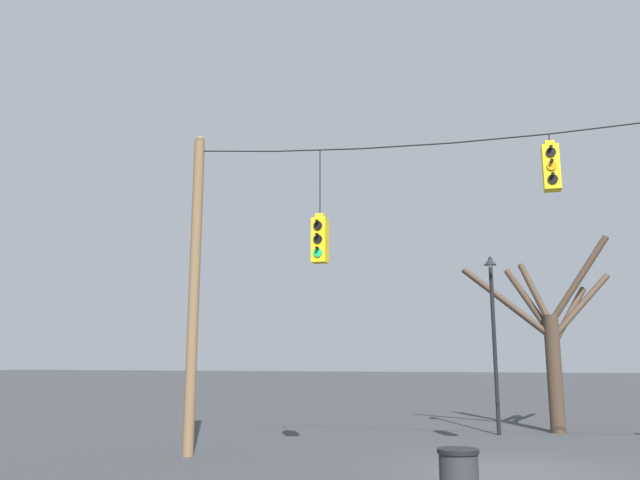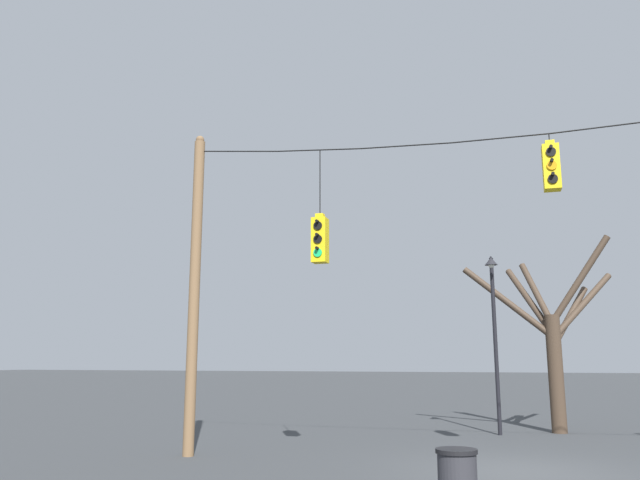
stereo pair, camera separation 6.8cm
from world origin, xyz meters
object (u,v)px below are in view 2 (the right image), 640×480
object	(u,v)px
traffic_light_over_intersection	(320,239)
traffic_light_near_left_pole	(551,167)
utility_pole_left	(194,289)
bare_tree	(553,334)
street_lamp	(494,315)

from	to	relation	value
traffic_light_over_intersection	traffic_light_near_left_pole	bearing A→B (deg)	-0.01
utility_pole_left	traffic_light_over_intersection	bearing A→B (deg)	-0.15
utility_pole_left	bare_tree	size ratio (longest dim) A/B	1.29
traffic_light_over_intersection	bare_tree	world-z (taller)	traffic_light_over_intersection
traffic_light_near_left_pole	bare_tree	distance (m)	8.19
street_lamp	traffic_light_over_intersection	bearing A→B (deg)	-121.15
street_lamp	bare_tree	xyz separation A→B (m)	(1.73, 1.43, -0.54)
traffic_light_over_intersection	traffic_light_near_left_pole	xyz separation A→B (m)	(5.09, -0.00, 1.28)
traffic_light_near_left_pole	bare_tree	bearing A→B (deg)	87.48
traffic_light_near_left_pole	bare_tree	xyz separation A→B (m)	(0.33, 7.52, -3.22)
utility_pole_left	bare_tree	xyz separation A→B (m)	(8.57, 7.51, -0.90)
street_lamp	traffic_light_near_left_pole	bearing A→B (deg)	-77.05
utility_pole_left	traffic_light_over_intersection	distance (m)	3.32
utility_pole_left	street_lamp	distance (m)	9.16
traffic_light_over_intersection	traffic_light_near_left_pole	size ratio (longest dim) A/B	2.16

